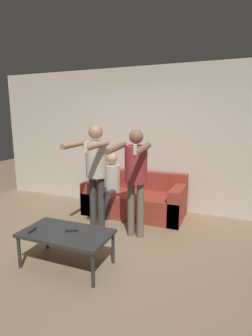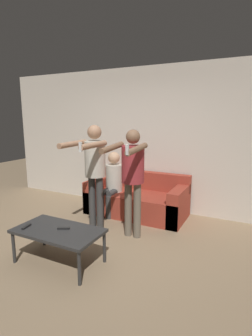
# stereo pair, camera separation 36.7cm
# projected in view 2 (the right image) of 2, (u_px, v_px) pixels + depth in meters

# --- Properties ---
(ground_plane) EXTENTS (14.00, 14.00, 0.00)m
(ground_plane) POSITION_uv_depth(u_px,v_px,m) (80.00, 254.00, 3.46)
(ground_plane) COLOR #937A5B
(wall_back) EXTENTS (6.40, 0.06, 2.70)m
(wall_back) POSITION_uv_depth(u_px,v_px,m) (144.00, 139.00, 5.07)
(wall_back) COLOR beige
(wall_back) RESTS_ON ground_plane
(couch) EXTENTS (1.80, 0.84, 0.75)m
(couch) POSITION_uv_depth(u_px,v_px,m) (137.00, 200.00, 4.85)
(couch) COLOR #9E3828
(couch) RESTS_ON ground_plane
(person_standing_left) EXTENTS (0.44, 0.78, 1.66)m
(person_standing_left) POSITION_uv_depth(u_px,v_px,m) (94.00, 165.00, 4.05)
(person_standing_left) COLOR #383838
(person_standing_left) RESTS_ON ground_plane
(person_standing_right) EXTENTS (0.45, 0.74, 1.61)m
(person_standing_right) POSITION_uv_depth(u_px,v_px,m) (132.00, 171.00, 3.77)
(person_standing_right) COLOR #6B6051
(person_standing_right) RESTS_ON ground_plane
(person_seated) EXTENTS (0.30, 0.53, 1.15)m
(person_seated) POSITION_uv_depth(u_px,v_px,m) (113.00, 180.00, 4.81)
(person_seated) COLOR #383838
(person_seated) RESTS_ON ground_plane
(coffee_table) EXTENTS (1.07, 0.59, 0.43)m
(coffee_table) POSITION_uv_depth(u_px,v_px,m) (58.00, 233.00, 3.19)
(coffee_table) COLOR #2D2D2D
(coffee_table) RESTS_ON ground_plane
(remote_near) EXTENTS (0.06, 0.15, 0.02)m
(remote_near) POSITION_uv_depth(u_px,v_px,m) (26.00, 227.00, 3.24)
(remote_near) COLOR black
(remote_near) RESTS_ON coffee_table
(remote_far) EXTENTS (0.15, 0.10, 0.02)m
(remote_far) POSITION_uv_depth(u_px,v_px,m) (64.00, 228.00, 3.19)
(remote_far) COLOR black
(remote_far) RESTS_ON coffee_table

